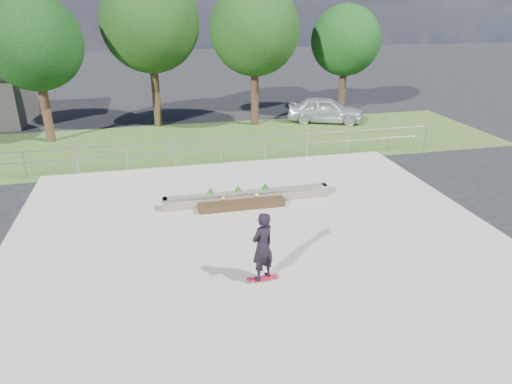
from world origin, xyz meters
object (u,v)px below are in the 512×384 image
at_px(grind_ledge, 248,197).
at_px(skateboarder, 262,247).
at_px(planter_bed, 239,199).
at_px(parked_car, 325,110).

distance_m(grind_ledge, skateboarder, 5.05).
bearing_deg(planter_bed, parked_car, 55.61).
relative_size(planter_bed, skateboarder, 1.56).
distance_m(planter_bed, parked_car, 12.87).
relative_size(grind_ledge, skateboarder, 3.13).
height_order(grind_ledge, parked_car, parked_car).
xyz_separation_m(skateboarder, parked_car, (7.62, 15.51, -0.31)).
bearing_deg(parked_car, skateboarder, 175.96).
bearing_deg(grind_ledge, parked_car, 56.68).
xyz_separation_m(grind_ledge, skateboarder, (-0.67, -4.94, 0.79)).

